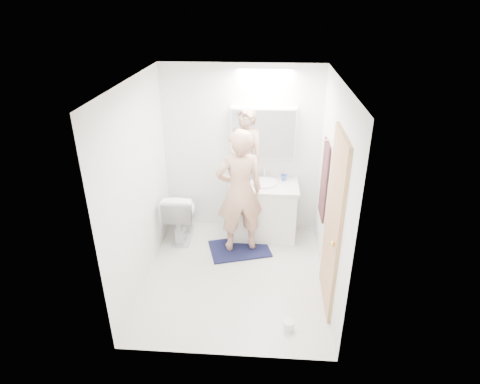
# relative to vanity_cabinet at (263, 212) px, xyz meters

# --- Properties ---
(floor) EXTENTS (2.50, 2.50, 0.00)m
(floor) POSITION_rel_vanity_cabinet_xyz_m (-0.33, -0.96, -0.39)
(floor) COLOR silver
(floor) RESTS_ON ground
(ceiling) EXTENTS (2.50, 2.50, 0.00)m
(ceiling) POSITION_rel_vanity_cabinet_xyz_m (-0.33, -0.96, 2.01)
(ceiling) COLOR white
(ceiling) RESTS_ON floor
(wall_back) EXTENTS (2.50, 0.00, 2.50)m
(wall_back) POSITION_rel_vanity_cabinet_xyz_m (-0.33, 0.29, 0.81)
(wall_back) COLOR white
(wall_back) RESTS_ON floor
(wall_front) EXTENTS (2.50, 0.00, 2.50)m
(wall_front) POSITION_rel_vanity_cabinet_xyz_m (-0.33, -2.21, 0.81)
(wall_front) COLOR white
(wall_front) RESTS_ON floor
(wall_left) EXTENTS (0.00, 2.50, 2.50)m
(wall_left) POSITION_rel_vanity_cabinet_xyz_m (-1.43, -0.96, 0.81)
(wall_left) COLOR white
(wall_left) RESTS_ON floor
(wall_right) EXTENTS (0.00, 2.50, 2.50)m
(wall_right) POSITION_rel_vanity_cabinet_xyz_m (0.77, -0.96, 0.81)
(wall_right) COLOR white
(wall_right) RESTS_ON floor
(vanity_cabinet) EXTENTS (0.90, 0.55, 0.78)m
(vanity_cabinet) POSITION_rel_vanity_cabinet_xyz_m (0.00, 0.00, 0.00)
(vanity_cabinet) COLOR white
(vanity_cabinet) RESTS_ON floor
(countertop) EXTENTS (0.95, 0.58, 0.04)m
(countertop) POSITION_rel_vanity_cabinet_xyz_m (0.00, -0.00, 0.41)
(countertop) COLOR silver
(countertop) RESTS_ON vanity_cabinet
(sink_basin) EXTENTS (0.36, 0.36, 0.03)m
(sink_basin) POSITION_rel_vanity_cabinet_xyz_m (0.00, 0.03, 0.45)
(sink_basin) COLOR silver
(sink_basin) RESTS_ON countertop
(faucet) EXTENTS (0.02, 0.02, 0.16)m
(faucet) POSITION_rel_vanity_cabinet_xyz_m (0.00, 0.22, 0.51)
(faucet) COLOR silver
(faucet) RESTS_ON countertop
(medicine_cabinet) EXTENTS (0.88, 0.14, 0.70)m
(medicine_cabinet) POSITION_rel_vanity_cabinet_xyz_m (-0.03, 0.21, 1.11)
(medicine_cabinet) COLOR white
(medicine_cabinet) RESTS_ON wall_back
(mirror_panel) EXTENTS (0.84, 0.01, 0.66)m
(mirror_panel) POSITION_rel_vanity_cabinet_xyz_m (-0.03, 0.13, 1.11)
(mirror_panel) COLOR silver
(mirror_panel) RESTS_ON medicine_cabinet
(toilet) EXTENTS (0.44, 0.74, 0.75)m
(toilet) POSITION_rel_vanity_cabinet_xyz_m (-1.17, -0.11, -0.02)
(toilet) COLOR white
(toilet) RESTS_ON floor
(bath_rug) EXTENTS (0.92, 0.75, 0.02)m
(bath_rug) POSITION_rel_vanity_cabinet_xyz_m (-0.31, -0.39, -0.38)
(bath_rug) COLOR #151238
(bath_rug) RESTS_ON floor
(person) EXTENTS (0.70, 0.56, 1.69)m
(person) POSITION_rel_vanity_cabinet_xyz_m (-0.31, -0.39, 0.50)
(person) COLOR tan
(person) RESTS_ON bath_rug
(door) EXTENTS (0.04, 0.80, 2.00)m
(door) POSITION_rel_vanity_cabinet_xyz_m (0.75, -1.31, 0.61)
(door) COLOR tan
(door) RESTS_ON wall_right
(door_knob) EXTENTS (0.06, 0.06, 0.06)m
(door_knob) POSITION_rel_vanity_cabinet_xyz_m (0.71, -1.61, 0.56)
(door_knob) COLOR gold
(door_knob) RESTS_ON door
(towel) EXTENTS (0.02, 0.42, 1.00)m
(towel) POSITION_rel_vanity_cabinet_xyz_m (0.74, -0.41, 0.71)
(towel) COLOR #102134
(towel) RESTS_ON wall_right
(towel_hook) EXTENTS (0.07, 0.02, 0.02)m
(towel_hook) POSITION_rel_vanity_cabinet_xyz_m (0.73, -0.41, 1.23)
(towel_hook) COLOR silver
(towel_hook) RESTS_ON wall_right
(soap_bottle_a) EXTENTS (0.12, 0.12, 0.22)m
(soap_bottle_a) POSITION_rel_vanity_cabinet_xyz_m (-0.30, 0.15, 0.54)
(soap_bottle_a) COLOR #C9B782
(soap_bottle_a) RESTS_ON countertop
(soap_bottle_b) EXTENTS (0.11, 0.11, 0.17)m
(soap_bottle_b) POSITION_rel_vanity_cabinet_xyz_m (-0.16, 0.18, 0.52)
(soap_bottle_b) COLOR #5C8DC5
(soap_bottle_b) RESTS_ON countertop
(toothbrush_cup) EXTENTS (0.11, 0.11, 0.08)m
(toothbrush_cup) POSITION_rel_vanity_cabinet_xyz_m (0.27, 0.16, 0.47)
(toothbrush_cup) COLOR #3D61B8
(toothbrush_cup) RESTS_ON countertop
(toilet_paper_roll) EXTENTS (0.11, 0.11, 0.10)m
(toilet_paper_roll) POSITION_rel_vanity_cabinet_xyz_m (0.31, -1.83, -0.34)
(toilet_paper_roll) COLOR white
(toilet_paper_roll) RESTS_ON floor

